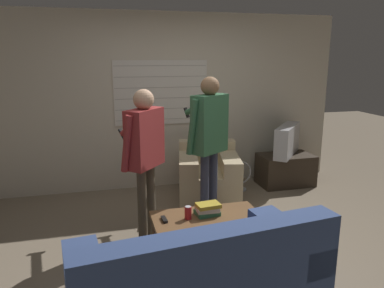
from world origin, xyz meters
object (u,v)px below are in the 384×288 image
object	(u,v)px
coffee_table	(207,221)
spare_remote	(164,219)
person_right_standing	(209,132)
soda_can	(188,213)
armchair_beige	(208,177)
floor_fan	(240,176)
book_stack	(207,209)
person_left_standing	(144,146)
tv	(287,140)

from	to	relation	value
coffee_table	spare_remote	distance (m)	0.42
person_right_standing	soda_can	size ratio (longest dim) A/B	13.67
coffee_table	soda_can	bearing A→B (deg)	-179.93
armchair_beige	floor_fan	world-z (taller)	armchair_beige
book_stack	coffee_table	bearing A→B (deg)	-105.18
person_left_standing	coffee_table	bearing A→B (deg)	-97.38
spare_remote	floor_fan	xyz separation A→B (m)	(1.43, 1.70, -0.23)
coffee_table	tv	distance (m)	2.53
person_left_standing	floor_fan	bearing A→B (deg)	-12.52
soda_can	spare_remote	bearing A→B (deg)	175.43
spare_remote	coffee_table	bearing A→B (deg)	-6.02
soda_can	armchair_beige	bearing A→B (deg)	66.33
tv	person_left_standing	distance (m)	2.61
person_right_standing	spare_remote	world-z (taller)	person_right_standing
coffee_table	person_left_standing	size ratio (longest dim) A/B	0.65
armchair_beige	floor_fan	bearing A→B (deg)	-143.83
spare_remote	floor_fan	bearing A→B (deg)	46.23
armchair_beige	soda_can	distance (m)	1.61
soda_can	book_stack	bearing A→B (deg)	12.03
person_left_standing	soda_can	distance (m)	0.85
spare_remote	person_left_standing	bearing A→B (deg)	96.36
person_left_standing	floor_fan	distance (m)	2.07
person_left_standing	book_stack	distance (m)	0.93
tv	spare_remote	size ratio (longest dim) A/B	5.86
person_right_standing	floor_fan	distance (m)	1.51
armchair_beige	tv	xyz separation A→B (m)	(1.33, 0.32, 0.37)
person_left_standing	book_stack	xyz separation A→B (m)	(0.53, -0.54, -0.53)
person_left_standing	soda_can	world-z (taller)	person_left_standing
tv	floor_fan	xyz separation A→B (m)	(-0.76, -0.06, -0.48)
tv	person_left_standing	world-z (taller)	person_left_standing
coffee_table	tv	size ratio (longest dim) A/B	1.36
person_right_standing	soda_can	bearing A→B (deg)	-153.36
person_left_standing	book_stack	bearing A→B (deg)	-94.53
person_right_standing	book_stack	world-z (taller)	person_right_standing
tv	person_right_standing	distance (m)	1.88
tv	book_stack	xyz separation A→B (m)	(-1.77, -1.74, -0.20)
armchair_beige	book_stack	size ratio (longest dim) A/B	4.20
armchair_beige	person_left_standing	size ratio (longest dim) A/B	0.64
spare_remote	tv	bearing A→B (deg)	35.12
coffee_table	book_stack	bearing A→B (deg)	74.82
tv	person_right_standing	size ratio (longest dim) A/B	0.45
armchair_beige	floor_fan	distance (m)	0.63
spare_remote	soda_can	bearing A→B (deg)	-8.16
person_left_standing	soda_can	size ratio (longest dim) A/B	12.85
tv	floor_fan	distance (m)	0.90
armchair_beige	spare_remote	world-z (taller)	armchair_beige
soda_can	spare_remote	size ratio (longest dim) A/B	0.95
armchair_beige	person_right_standing	xyz separation A→B (m)	(-0.21, -0.69, 0.77)
person_right_standing	floor_fan	size ratio (longest dim) A/B	3.92
person_right_standing	floor_fan	bearing A→B (deg)	16.30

